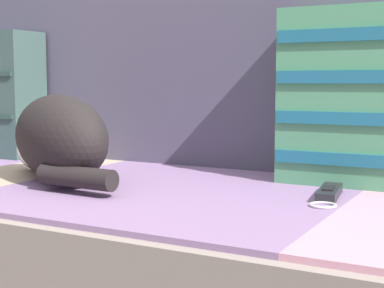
# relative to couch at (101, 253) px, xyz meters

# --- Properties ---
(couch) EXTENTS (2.19, 0.81, 0.36)m
(couch) POSITION_rel_couch_xyz_m (0.00, 0.00, 0.00)
(couch) COLOR gray
(couch) RESTS_ON ground_plane
(sofa_backrest) EXTENTS (2.15, 0.14, 0.51)m
(sofa_backrest) POSITION_rel_couch_xyz_m (-0.00, 0.34, 0.44)
(sofa_backrest) COLOR #514C60
(sofa_backrest) RESTS_ON couch
(throw_pillow_striped) EXTENTS (0.43, 0.14, 0.38)m
(throw_pillow_striped) POSITION_rel_couch_xyz_m (0.59, 0.19, 0.37)
(throw_pillow_striped) COLOR #4C9366
(throw_pillow_striped) RESTS_ON couch
(sleeping_cat) EXTENTS (0.44, 0.35, 0.19)m
(sleeping_cat) POSITION_rel_couch_xyz_m (-0.07, -0.07, 0.27)
(sleeping_cat) COLOR black
(sleeping_cat) RESTS_ON couch
(game_remote_far) EXTENTS (0.07, 0.19, 0.02)m
(game_remote_far) POSITION_rel_couch_xyz_m (0.53, 0.02, 0.19)
(game_remote_far) COLOR black
(game_remote_far) RESTS_ON couch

